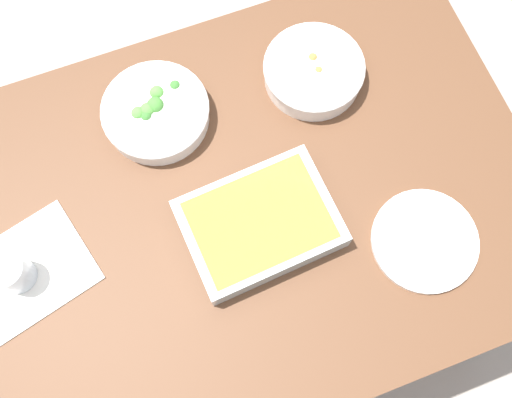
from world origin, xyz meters
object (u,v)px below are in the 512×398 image
object	(u,v)px
drink_cup	(13,273)
side_plate	(425,241)
broccoli_bowl	(156,112)
spoon_by_broccoli	(147,133)
baking_dish	(260,223)
spoon_by_stew	(312,95)
stew_bowl	(314,71)

from	to	relation	value
drink_cup	side_plate	distance (m)	0.83
broccoli_bowl	drink_cup	bearing A→B (deg)	32.90
drink_cup	spoon_by_broccoli	world-z (taller)	drink_cup
broccoli_bowl	spoon_by_broccoli	size ratio (longest dim) A/B	1.61
baking_dish	side_plate	distance (m)	0.34
drink_cup	spoon_by_stew	distance (m)	0.73
baking_dish	side_plate	size ratio (longest dim) A/B	1.42
broccoli_bowl	spoon_by_stew	world-z (taller)	broccoli_bowl
drink_cup	spoon_by_stew	world-z (taller)	drink_cup
stew_bowl	side_plate	size ratio (longest dim) A/B	1.02
spoon_by_stew	spoon_by_broccoli	world-z (taller)	same
stew_bowl	side_plate	distance (m)	0.44
spoon_by_stew	broccoli_bowl	bearing A→B (deg)	-11.35
broccoli_bowl	spoon_by_stew	distance (m)	0.35
spoon_by_stew	side_plate	bearing A→B (deg)	102.91
stew_bowl	spoon_by_broccoli	distance (m)	0.39
broccoli_bowl	drink_cup	distance (m)	0.44
spoon_by_stew	spoon_by_broccoli	distance (m)	0.37
drink_cup	spoon_by_broccoli	xyz separation A→B (m)	(-0.34, -0.21, -0.03)
stew_bowl	drink_cup	bearing A→B (deg)	16.13
side_plate	spoon_by_stew	bearing A→B (deg)	-77.09
baking_dish	drink_cup	size ratio (longest dim) A/B	3.69
stew_bowl	broccoli_bowl	world-z (taller)	broccoli_bowl
baking_dish	spoon_by_stew	bearing A→B (deg)	-131.51
baking_dish	side_plate	bearing A→B (deg)	154.43
broccoli_bowl	spoon_by_broccoli	world-z (taller)	broccoli_bowl
baking_dish	spoon_by_stew	world-z (taller)	baking_dish
stew_bowl	drink_cup	distance (m)	0.75
baking_dish	spoon_by_broccoli	xyz separation A→B (m)	(0.15, -0.28, -0.03)
baking_dish	spoon_by_broccoli	world-z (taller)	baking_dish
baking_dish	spoon_by_stew	size ratio (longest dim) A/B	1.88
broccoli_bowl	stew_bowl	bearing A→B (deg)	175.40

